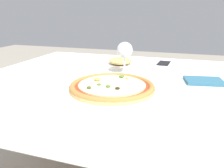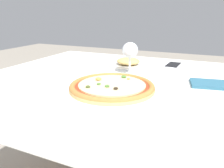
{
  "view_description": "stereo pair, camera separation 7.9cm",
  "coord_description": "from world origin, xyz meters",
  "px_view_note": "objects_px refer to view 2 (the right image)",
  "views": [
    {
      "loc": [
        0.22,
        -0.86,
        1.0
      ],
      "look_at": [
        -0.01,
        -0.15,
        0.75
      ],
      "focal_mm": 35.0,
      "sensor_mm": 36.0,
      "label": 1
    },
    {
      "loc": [
        0.29,
        -0.83,
        1.0
      ],
      "look_at": [
        -0.01,
        -0.15,
        0.75
      ],
      "focal_mm": 35.0,
      "sensor_mm": 36.0,
      "label": 2
    }
  ],
  "objects_px": {
    "dining_table": "(128,98)",
    "cell_phone": "(173,65)",
    "wine_glass_far_left": "(130,52)",
    "pizza_plate": "(112,87)",
    "side_plate": "(128,63)"
  },
  "relations": [
    {
      "from": "dining_table",
      "to": "cell_phone",
      "type": "height_order",
      "value": "cell_phone"
    },
    {
      "from": "dining_table",
      "to": "cell_phone",
      "type": "bearing_deg",
      "value": 69.45
    },
    {
      "from": "wine_glass_far_left",
      "to": "pizza_plate",
      "type": "bearing_deg",
      "value": -86.48
    },
    {
      "from": "dining_table",
      "to": "pizza_plate",
      "type": "relative_size",
      "value": 3.92
    },
    {
      "from": "cell_phone",
      "to": "pizza_plate",
      "type": "bearing_deg",
      "value": -105.88
    },
    {
      "from": "dining_table",
      "to": "wine_glass_far_left",
      "type": "height_order",
      "value": "wine_glass_far_left"
    },
    {
      "from": "pizza_plate",
      "to": "cell_phone",
      "type": "xyz_separation_m",
      "value": [
        0.14,
        0.49,
        -0.01
      ]
    },
    {
      "from": "cell_phone",
      "to": "side_plate",
      "type": "relative_size",
      "value": 0.71
    },
    {
      "from": "wine_glass_far_left",
      "to": "cell_phone",
      "type": "relative_size",
      "value": 1.02
    },
    {
      "from": "pizza_plate",
      "to": "side_plate",
      "type": "height_order",
      "value": "side_plate"
    },
    {
      "from": "wine_glass_far_left",
      "to": "side_plate",
      "type": "xyz_separation_m",
      "value": [
        -0.07,
        0.17,
        -0.09
      ]
    },
    {
      "from": "dining_table",
      "to": "pizza_plate",
      "type": "height_order",
      "value": "pizza_plate"
    },
    {
      "from": "dining_table",
      "to": "wine_glass_far_left",
      "type": "relative_size",
      "value": 8.69
    },
    {
      "from": "pizza_plate",
      "to": "wine_glass_far_left",
      "type": "relative_size",
      "value": 2.21
    },
    {
      "from": "pizza_plate",
      "to": "cell_phone",
      "type": "height_order",
      "value": "pizza_plate"
    }
  ]
}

